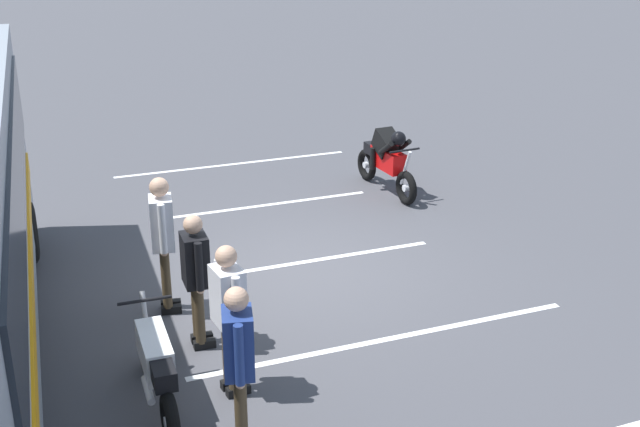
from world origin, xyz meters
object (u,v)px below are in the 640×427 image
at_px(parked_motorcycle_silver, 157,368).
at_px(spectator_far_left, 239,356).
at_px(spectator_left, 229,308).
at_px(stunt_motorcycle, 387,160).
at_px(spectator_centre, 196,270).
at_px(spectator_right, 163,233).

bearing_deg(parked_motorcycle_silver, spectator_far_left, -146.45).
relative_size(spectator_left, stunt_motorcycle, 0.84).
xyz_separation_m(spectator_left, spectator_centre, (1.09, 0.11, -0.04)).
bearing_deg(parked_motorcycle_silver, spectator_centre, -30.97).
bearing_deg(parked_motorcycle_silver, stunt_motorcycle, -43.34).
xyz_separation_m(spectator_left, parked_motorcycle_silver, (-0.03, 0.78, -0.54)).
relative_size(spectator_far_left, spectator_left, 1.01).
relative_size(spectator_far_left, spectator_right, 0.96).
height_order(spectator_far_left, spectator_centre, spectator_far_left).
height_order(spectator_far_left, spectator_right, spectator_right).
distance_m(spectator_left, spectator_centre, 1.10).
bearing_deg(spectator_far_left, spectator_centre, -1.08).
height_order(spectator_left, stunt_motorcycle, spectator_left).
height_order(spectator_far_left, stunt_motorcycle, spectator_far_left).
bearing_deg(spectator_centre, parked_motorcycle_silver, 149.03).
bearing_deg(spectator_far_left, spectator_left, -8.77).
bearing_deg(stunt_motorcycle, parked_motorcycle_silver, 136.66).
height_order(spectator_left, spectator_centre, spectator_left).
xyz_separation_m(spectator_centre, parked_motorcycle_silver, (-1.12, 0.67, -0.50)).
bearing_deg(spectator_centre, spectator_left, -174.11).
xyz_separation_m(spectator_centre, stunt_motorcycle, (4.20, -4.35, -0.37)).
distance_m(spectator_left, parked_motorcycle_silver, 0.95).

